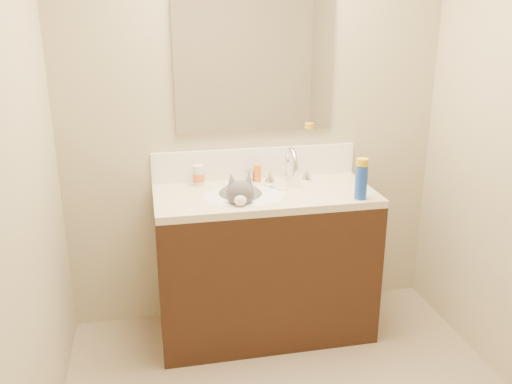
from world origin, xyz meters
name	(u,v)px	position (x,y,z in m)	size (l,w,h in m)	color
room_shell	(328,108)	(0.00, 0.00, 1.49)	(2.24, 2.54, 2.52)	tan
vanity_cabinet	(264,266)	(0.00, 0.97, 0.41)	(1.20, 0.55, 0.82)	black
counter_slab	(265,195)	(0.00, 0.97, 0.84)	(1.20, 0.55, 0.04)	beige
basin	(244,207)	(-0.12, 0.94, 0.79)	(0.45, 0.36, 0.14)	white
faucet	(290,168)	(0.18, 1.11, 0.95)	(0.28, 0.20, 0.21)	silver
cat	(241,201)	(-0.14, 0.95, 0.83)	(0.33, 0.41, 0.31)	#4D4A4D
backsplash	(255,163)	(0.00, 1.24, 0.95)	(1.20, 0.02, 0.18)	white
mirror	(255,60)	(0.00, 1.24, 1.54)	(0.90, 0.02, 0.80)	white
pill_bottle	(199,175)	(-0.34, 1.16, 0.92)	(0.06, 0.06, 0.12)	silver
pill_label	(199,177)	(-0.34, 1.16, 0.91)	(0.07, 0.07, 0.04)	orange
silver_jar	(250,176)	(-0.04, 1.18, 0.89)	(0.05, 0.05, 0.06)	#B7B7BC
amber_bottle	(258,173)	(0.00, 1.17, 0.91)	(0.04, 0.04, 0.10)	orange
toothbrush	(273,187)	(0.06, 1.03, 0.86)	(0.01, 0.13, 0.01)	silver
toothbrush_head	(273,187)	(0.06, 1.03, 0.87)	(0.01, 0.03, 0.01)	#67B4DB
spray_can	(361,183)	(0.47, 0.77, 0.95)	(0.06, 0.06, 0.18)	#1943B2
spray_cap	(362,162)	(0.47, 0.77, 1.06)	(0.06, 0.06, 0.04)	gold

